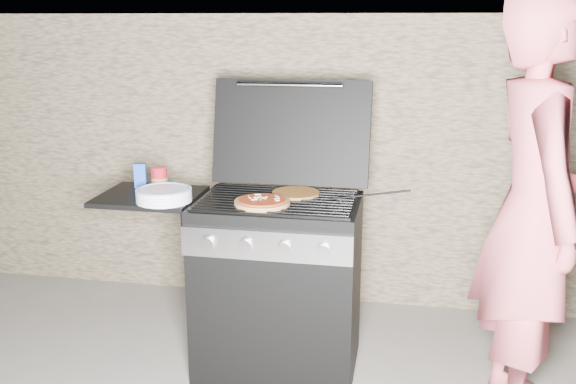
% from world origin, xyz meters
% --- Properties ---
extents(ground, '(50.00, 50.00, 0.00)m').
position_xyz_m(ground, '(0.00, 0.00, 0.00)').
color(ground, slate).
extents(stone_wall, '(8.00, 0.35, 1.80)m').
position_xyz_m(stone_wall, '(0.00, 1.05, 0.90)').
color(stone_wall, '#8C7A59').
rests_on(stone_wall, ground).
extents(gas_grill, '(1.34, 0.79, 0.91)m').
position_xyz_m(gas_grill, '(-0.25, 0.00, 0.46)').
color(gas_grill, black).
rests_on(gas_grill, ground).
extents(pizza_topped, '(0.27, 0.27, 0.03)m').
position_xyz_m(pizza_topped, '(-0.06, -0.11, 0.93)').
color(pizza_topped, tan).
rests_on(pizza_topped, gas_grill).
extents(pizza_plain, '(0.31, 0.31, 0.01)m').
position_xyz_m(pizza_plain, '(0.07, 0.11, 0.92)').
color(pizza_plain, gold).
rests_on(pizza_plain, gas_grill).
extents(sauce_jar, '(0.09, 0.09, 0.13)m').
position_xyz_m(sauce_jar, '(-0.64, 0.07, 0.97)').
color(sauce_jar, maroon).
rests_on(sauce_jar, gas_grill).
extents(blue_carton, '(0.07, 0.05, 0.13)m').
position_xyz_m(blue_carton, '(-0.77, 0.12, 0.97)').
color(blue_carton, blue).
rests_on(blue_carton, gas_grill).
extents(plate_stack, '(0.34, 0.34, 0.06)m').
position_xyz_m(plate_stack, '(-0.55, -0.11, 0.93)').
color(plate_stack, white).
rests_on(plate_stack, gas_grill).
extents(person, '(0.54, 0.75, 1.92)m').
position_xyz_m(person, '(1.16, -0.17, 0.96)').
color(person, '#CD5561').
rests_on(person, ground).
extents(tongs, '(0.38, 0.03, 0.08)m').
position_xyz_m(tongs, '(0.45, 0.00, 0.95)').
color(tongs, black).
rests_on(tongs, gas_grill).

